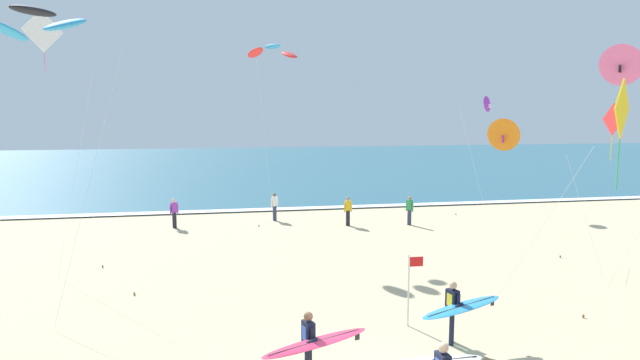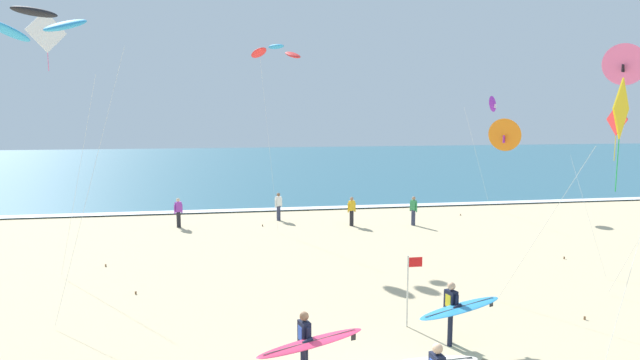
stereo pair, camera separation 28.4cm
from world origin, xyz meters
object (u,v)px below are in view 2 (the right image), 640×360
Objects in this scene: bystander_yellow_top at (352,211)px; bystander_purple_top at (178,212)px; surfer_lead at (308,343)px; kite_delta_amber_mid at (506,135)px; surfer_trailing at (456,308)px; kite_arc_charcoal_distant at (36,23)px; kite_diamond_ivory_high at (48,38)px; kite_delta_violet_far at (493,104)px; kite_diamond_golden_extra at (622,117)px; bystander_white_top at (279,206)px; kite_delta_rose_low at (625,65)px; bystander_green_top at (413,211)px; lifeguard_flag at (409,284)px; kite_diamond_scarlet_outer at (615,125)px; kite_arc_cobalt_close at (276,52)px.

bystander_purple_top is at bearing 173.03° from bystander_yellow_top.
kite_delta_amber_mid reaches higher than surfer_lead.
surfer_trailing is 13.39m from kite_arc_charcoal_distant.
kite_arc_charcoal_distant is (1.29, -5.13, -0.26)m from kite_diamond_ivory_high.
kite_delta_violet_far is 22.67m from kite_diamond_golden_extra.
kite_arc_charcoal_distant is at bearing -99.27° from bystander_purple_top.
bystander_yellow_top is at bearing -28.83° from bystander_white_top.
kite_delta_amber_mid is at bearing 179.10° from kite_delta_rose_low.
kite_delta_amber_mid is 0.72× the size of kite_delta_rose_low.
lifeguard_flag reaches higher than bystander_green_top.
bystander_green_top is 1.00× the size of bystander_yellow_top.
lifeguard_flag is (-3.67, 3.40, -4.75)m from kite_diamond_golden_extra.
kite_delta_rose_low is 2.78m from kite_diamond_scarlet_outer.
surfer_trailing reaches higher than bystander_purple_top.
kite_diamond_scarlet_outer is 4.06× the size of bystander_purple_top.
kite_diamond_ivory_high is 6.09× the size of bystander_green_top.
kite_diamond_scarlet_outer is (-2.93, -14.79, -0.96)m from kite_delta_violet_far.
kite_arc_cobalt_close is 9.29m from bystander_yellow_top.
surfer_lead is at bearing -138.90° from lifeguard_flag.
kite_arc_charcoal_distant is at bearing -75.87° from kite_diamond_ivory_high.
bystander_purple_top is (-11.48, 18.23, -5.21)m from kite_diamond_golden_extra.
surfer_trailing is 1.64× the size of bystander_purple_top.
kite_diamond_ivory_high is 15.06m from bystander_white_top.
kite_delta_amber_mid is at bearing -60.70° from kite_arc_cobalt_close.
kite_arc_charcoal_distant reaches higher than kite_diamond_scarlet_outer.
lifeguard_flag is at bearing 116.43° from surfer_trailing.
kite_arc_charcoal_distant reaches higher than bystander_purple_top.
kite_arc_charcoal_distant is at bearing 171.66° from lifeguard_flag.
bystander_yellow_top is at bearing 73.95° from surfer_lead.
lifeguard_flag is at bearing -109.80° from bystander_green_top.
kite_diamond_ivory_high reaches higher than bystander_green_top.
surfer_lead is 4.46m from lifeguard_flag.
kite_diamond_scarlet_outer is at bearing -69.44° from bystander_green_top.
bystander_green_top is (4.03, 14.79, -0.24)m from surfer_trailing.
bystander_green_top is at bearing 110.56° from kite_diamond_scarlet_outer.
kite_delta_rose_low reaches higher than bystander_purple_top.
kite_arc_cobalt_close is at bearing -95.69° from bystander_white_top.
kite_arc_charcoal_distant is at bearing 146.48° from surfer_lead.
kite_arc_cobalt_close is at bearing -165.09° from bystander_yellow_top.
kite_diamond_ivory_high is 16.58m from bystander_yellow_top.
bystander_yellow_top is (12.71, 7.11, -7.92)m from kite_diamond_ivory_high.
kite_diamond_scarlet_outer reaches higher than surfer_lead.
bystander_yellow_top is at bearing -157.73° from kite_delta_violet_far.
kite_diamond_golden_extra is (-4.95, -6.46, 0.35)m from kite_diamond_scarlet_outer.
bystander_purple_top is at bearing 67.16° from kite_diamond_ivory_high.
kite_delta_rose_low is 13.96m from bystander_green_top.
kite_delta_violet_far reaches higher than bystander_purple_top.
surfer_trailing is 0.28× the size of kite_arc_cobalt_close.
bystander_green_top is (1.11, 16.69, -5.21)m from kite_diamond_golden_extra.
bystander_green_top and bystander_yellow_top have the same top height.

